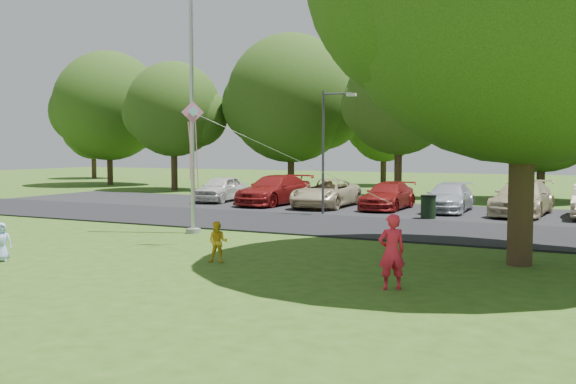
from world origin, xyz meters
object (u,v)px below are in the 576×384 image
at_px(child_yellow, 218,242).
at_px(kite, 196,128).
at_px(street_lamp, 328,141).
at_px(trash_can, 428,207).
at_px(flagpole, 192,111).
at_px(woman, 392,252).
at_px(child_blue, 1,242).

bearing_deg(child_yellow, kite, 114.90).
bearing_deg(street_lamp, child_yellow, -84.83).
bearing_deg(trash_can, flagpole, -129.82).
bearing_deg(flagpole, kite, -53.22).
xyz_separation_m(street_lamp, woman, (6.74, -12.76, -2.42)).
xyz_separation_m(trash_can, kite, (-4.48, -9.87, 3.00)).
bearing_deg(child_yellow, trash_can, 58.46).
relative_size(trash_can, kite, 0.14).
distance_m(flagpole, child_yellow, 6.85).
height_order(trash_can, woman, woman).
xyz_separation_m(trash_can, child_blue, (-7.55, -14.21, -0.00)).
bearing_deg(woman, child_yellow, -46.92).
height_order(flagpole, kite, flagpole).
relative_size(trash_can, child_blue, 1.00).
bearing_deg(woman, kite, -58.91).
distance_m(woman, child_blue, 10.06).
bearing_deg(trash_can, kite, -114.42).
height_order(street_lamp, woman, street_lamp).
relative_size(child_blue, kite, 0.14).
relative_size(child_yellow, kite, 0.14).
bearing_deg(trash_can, child_blue, -117.99).
distance_m(child_yellow, kite, 4.14).
height_order(flagpole, street_lamp, flagpole).
height_order(woman, kite, kite).
bearing_deg(kite, child_yellow, -86.61).
distance_m(street_lamp, trash_can, 5.10).
bearing_deg(woman, street_lamp, -97.02).
xyz_separation_m(street_lamp, child_yellow, (1.86, -11.71, -2.68)).
relative_size(street_lamp, woman, 3.40).
bearing_deg(child_blue, woman, -41.06).
bearing_deg(kite, woman, -65.38).
relative_size(street_lamp, child_yellow, 5.06).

